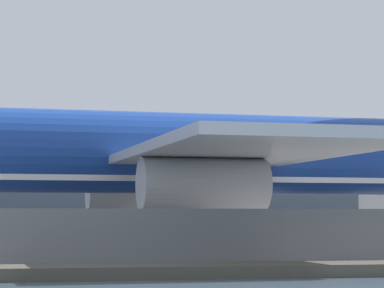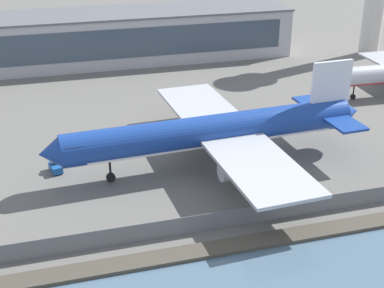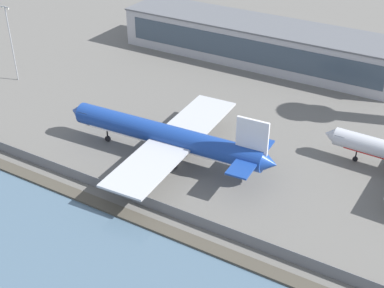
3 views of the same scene
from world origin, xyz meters
TOP-DOWN VIEW (x-y plane):
  - ground_plane at (0.00, 0.00)m, footprint 500.00×500.00m
  - shoreline_seawall at (0.00, -20.50)m, footprint 320.00×3.00m
  - perimeter_fence at (0.00, -16.00)m, footprint 280.00×0.10m
  - cargo_jet_blue at (-2.50, 1.99)m, footprint 55.06×47.21m
  - terminal_building at (-9.52, 68.29)m, footprint 94.37×20.09m

SIDE VIEW (x-z plane):
  - ground_plane at x=0.00m, z-range 0.00..0.00m
  - shoreline_seawall at x=0.00m, z-range 0.00..0.50m
  - perimeter_fence at x=0.00m, z-range 0.00..2.68m
  - cargo_jet_blue at x=-2.50m, z-range -1.90..14.18m
  - terminal_building at x=-9.52m, z-range 0.01..12.96m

